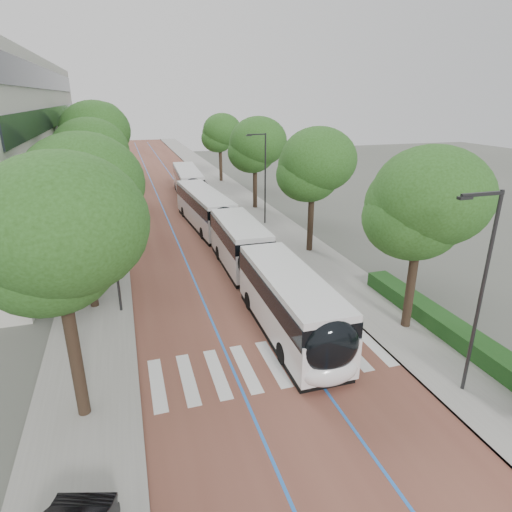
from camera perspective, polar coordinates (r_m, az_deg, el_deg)
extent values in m
plane|color=#51544C|center=(18.60, 2.72, -15.90)|extent=(160.00, 160.00, 0.00)
cube|color=brown|center=(55.40, -11.60, 8.58)|extent=(11.00, 140.00, 0.02)
cube|color=gray|center=(55.19, -19.42, 7.85)|extent=(4.00, 140.00, 0.12)
cube|color=gray|center=(56.59, -3.95, 9.24)|extent=(4.00, 140.00, 0.12)
cube|color=gray|center=(55.14, -17.44, 8.06)|extent=(0.20, 140.00, 0.14)
cube|color=gray|center=(56.20, -5.86, 9.10)|extent=(0.20, 140.00, 0.14)
cube|color=silver|center=(18.64, -13.03, -16.32)|extent=(0.55, 3.60, 0.01)
cube|color=silver|center=(18.71, -9.07, -15.84)|extent=(0.55, 3.60, 0.01)
cube|color=silver|center=(18.86, -5.19, -15.30)|extent=(0.55, 3.60, 0.01)
cube|color=silver|center=(19.10, -1.40, -14.70)|extent=(0.55, 3.60, 0.01)
cube|color=silver|center=(19.41, 2.26, -14.07)|extent=(0.55, 3.60, 0.01)
cube|color=silver|center=(19.80, 5.77, -13.40)|extent=(0.55, 3.60, 0.01)
cube|color=silver|center=(20.25, 9.12, -12.72)|extent=(0.55, 3.60, 0.01)
cube|color=silver|center=(20.78, 12.29, -12.03)|extent=(0.55, 3.60, 0.01)
cube|color=silver|center=(21.36, 15.28, -11.34)|extent=(0.55, 3.60, 0.01)
cube|color=blue|center=(55.27, -13.26, 8.44)|extent=(0.12, 126.00, 0.01)
cube|color=blue|center=(55.57, -9.94, 8.74)|extent=(0.12, 126.00, 0.01)
cube|color=black|center=(43.11, -24.10, 7.97)|extent=(0.12, 38.00, 1.60)
cube|color=black|center=(42.63, -24.73, 12.15)|extent=(0.12, 38.00, 1.60)
cube|color=black|center=(42.39, -25.38, 16.41)|extent=(0.12, 38.00, 1.60)
cube|color=black|center=(42.38, -26.03, 20.42)|extent=(0.12, 38.00, 1.60)
cube|color=#19491A|center=(22.65, 25.26, -9.31)|extent=(1.20, 14.00, 0.80)
cylinder|color=#2A2A2C|center=(17.74, 27.76, -4.96)|extent=(0.14, 0.14, 8.00)
cube|color=#2A2A2C|center=(16.04, 27.99, 7.30)|extent=(1.70, 0.12, 0.12)
cube|color=#2A2A2C|center=(15.58, 26.09, 6.98)|extent=(0.50, 0.20, 0.10)
cylinder|color=#2A2A2C|center=(38.62, 1.24, 10.16)|extent=(0.14, 0.14, 8.00)
cube|color=#2A2A2C|center=(37.87, 0.09, 15.91)|extent=(1.70, 0.12, 0.12)
cube|color=#2A2A2C|center=(37.68, -0.97, 15.76)|extent=(0.50, 0.20, 0.10)
cylinder|color=#2A2A2C|center=(23.11, -18.55, 1.99)|extent=(0.14, 0.14, 8.00)
cylinder|color=black|center=(16.63, -22.89, -12.61)|extent=(0.44, 0.44, 4.78)
ellipsoid|color=#244A17|center=(14.85, -25.18, 1.71)|extent=(5.31, 5.31, 4.52)
cylinder|color=black|center=(24.76, -21.29, -1.77)|extent=(0.44, 0.44, 4.49)
ellipsoid|color=#244A17|center=(23.62, -22.55, 7.45)|extent=(6.06, 6.06, 5.15)
cylinder|color=black|center=(33.23, -20.58, 4.25)|extent=(0.44, 0.44, 4.96)
ellipsoid|color=#244A17|center=(32.37, -21.58, 11.92)|extent=(5.16, 5.16, 4.38)
cylinder|color=black|center=(42.91, -20.12, 8.04)|extent=(0.44, 0.44, 5.40)
ellipsoid|color=#244A17|center=(42.24, -20.95, 14.54)|extent=(6.11, 6.11, 5.19)
cylinder|color=black|center=(54.74, -19.73, 10.42)|extent=(0.44, 0.44, 5.17)
ellipsoid|color=#244A17|center=(54.22, -20.34, 15.30)|extent=(5.52, 5.52, 4.69)
cylinder|color=black|center=(69.58, -19.44, 12.41)|extent=(0.44, 0.44, 5.26)
ellipsoid|color=#244A17|center=(69.17, -19.92, 16.31)|extent=(5.71, 5.71, 4.85)
cylinder|color=black|center=(22.42, 19.89, -4.00)|extent=(0.44, 0.44, 4.41)
ellipsoid|color=#244A17|center=(21.16, 21.19, 5.96)|extent=(5.39, 5.39, 4.58)
cylinder|color=black|center=(32.11, 7.27, 4.40)|extent=(0.44, 0.44, 4.46)
ellipsoid|color=#244A17|center=(31.25, 7.61, 11.56)|extent=(5.38, 5.38, 4.57)
cylinder|color=black|center=(44.86, -0.13, 9.15)|extent=(0.44, 0.44, 4.45)
ellipsoid|color=#244A17|center=(44.24, -0.13, 14.29)|extent=(5.71, 5.71, 4.85)
cylinder|color=black|center=(60.11, -4.72, 11.98)|extent=(0.44, 0.44, 4.46)
ellipsoid|color=#244A17|center=(59.65, -4.84, 15.83)|extent=(5.13, 5.13, 4.36)
cylinder|color=black|center=(25.20, 0.32, -1.06)|extent=(2.31, 0.92, 2.30)
cube|color=white|center=(21.01, 4.43, -7.29)|extent=(2.60, 9.38, 1.82)
cube|color=black|center=(20.50, 4.52, -4.47)|extent=(2.63, 9.20, 0.97)
cube|color=silver|center=(20.24, 4.57, -2.82)|extent=(2.54, 9.20, 0.31)
cube|color=black|center=(21.53, 4.35, -9.85)|extent=(2.54, 9.01, 0.35)
cube|color=white|center=(29.28, -2.15, 0.97)|extent=(2.58, 7.77, 1.82)
cube|color=black|center=(28.92, -2.18, 3.10)|extent=(2.62, 7.61, 0.97)
cube|color=silver|center=(28.74, -2.20, 4.32)|extent=(2.53, 7.61, 0.31)
cube|color=black|center=(29.66, -2.13, -1.00)|extent=(2.53, 7.45, 0.35)
ellipsoid|color=black|center=(17.07, 10.03, -11.80)|extent=(2.36, 1.12, 2.28)
ellipsoid|color=white|center=(17.66, 9.87, -15.01)|extent=(2.36, 1.02, 1.14)
cylinder|color=black|center=(19.21, 3.62, -12.80)|extent=(0.31, 1.00, 1.00)
cylinder|color=black|center=(20.00, 9.84, -11.63)|extent=(0.31, 1.00, 1.00)
cylinder|color=black|center=(30.83, -4.95, 0.43)|extent=(0.31, 1.00, 1.00)
cylinder|color=black|center=(31.33, -0.91, 0.84)|extent=(0.31, 1.00, 1.00)
cylinder|color=black|center=(23.63, -0.87, -5.98)|extent=(0.31, 1.00, 1.00)
cylinder|color=black|center=(24.28, 4.29, -5.28)|extent=(0.31, 1.00, 1.00)
cube|color=white|center=(38.90, -6.87, 5.78)|extent=(3.31, 12.14, 1.82)
cube|color=black|center=(38.63, -6.94, 7.41)|extent=(3.33, 11.90, 0.97)
cube|color=silver|center=(38.49, -6.98, 8.34)|extent=(3.24, 11.90, 0.31)
cube|color=black|center=(39.18, -6.80, 4.24)|extent=(3.22, 11.66, 0.35)
ellipsoid|color=black|center=(33.25, -4.36, 4.66)|extent=(2.42, 1.26, 2.28)
ellipsoid|color=white|center=(33.54, -4.28, 2.77)|extent=(2.41, 1.16, 1.14)
cylinder|color=black|center=(35.48, -7.11, 3.05)|extent=(0.37, 1.02, 1.00)
cylinder|color=black|center=(36.06, -3.63, 3.45)|extent=(0.37, 1.02, 1.00)
cylinder|color=black|center=(42.44, -9.62, 5.81)|extent=(0.37, 1.02, 1.00)
cylinder|color=black|center=(42.92, -6.65, 6.13)|extent=(0.37, 1.02, 1.00)
cube|color=white|center=(51.43, -9.05, 9.27)|extent=(3.10, 12.11, 1.82)
cube|color=black|center=(51.22, -9.12, 10.52)|extent=(3.13, 11.87, 0.97)
cube|color=silver|center=(51.12, -9.16, 11.23)|extent=(3.04, 11.87, 0.31)
cube|color=black|center=(51.65, -8.98, 8.09)|extent=(3.03, 11.63, 0.35)
ellipsoid|color=black|center=(45.57, -8.34, 8.83)|extent=(2.40, 1.22, 2.28)
ellipsoid|color=white|center=(45.76, -8.26, 7.42)|extent=(2.40, 1.12, 1.14)
cylinder|color=black|center=(47.98, -9.90, 7.49)|extent=(0.35, 1.01, 1.00)
cylinder|color=black|center=(48.20, -7.21, 7.69)|extent=(0.35, 1.01, 1.00)
cylinder|color=black|center=(55.21, -10.59, 9.13)|extent=(0.35, 1.01, 1.00)
cylinder|color=black|center=(55.40, -8.23, 9.30)|extent=(0.35, 1.01, 1.00)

